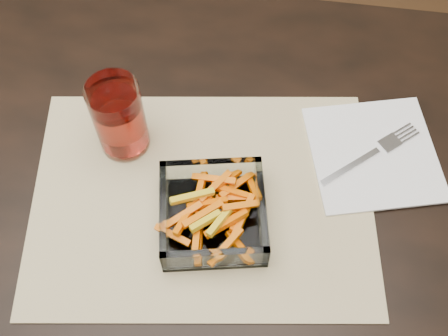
{
  "coord_description": "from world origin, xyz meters",
  "views": [
    {
      "loc": [
        0.23,
        -0.25,
        1.42
      ],
      "look_at": [
        0.18,
        0.1,
        0.78
      ],
      "focal_mm": 45.0,
      "sensor_mm": 36.0,
      "label": 1
    }
  ],
  "objects_px": {
    "glass_bowl": "(213,215)",
    "dining_table": "(93,252)",
    "fork": "(373,153)",
    "tumbler": "(120,119)"
  },
  "relations": [
    {
      "from": "glass_bowl",
      "to": "dining_table",
      "type": "bearing_deg",
      "value": -169.18
    },
    {
      "from": "dining_table",
      "to": "fork",
      "type": "distance_m",
      "value": 0.42
    },
    {
      "from": "tumbler",
      "to": "fork",
      "type": "distance_m",
      "value": 0.35
    },
    {
      "from": "dining_table",
      "to": "tumbler",
      "type": "height_order",
      "value": "tumbler"
    },
    {
      "from": "tumbler",
      "to": "dining_table",
      "type": "bearing_deg",
      "value": -102.97
    },
    {
      "from": "dining_table",
      "to": "glass_bowl",
      "type": "bearing_deg",
      "value": 10.82
    },
    {
      "from": "dining_table",
      "to": "glass_bowl",
      "type": "distance_m",
      "value": 0.21
    },
    {
      "from": "fork",
      "to": "tumbler",
      "type": "bearing_deg",
      "value": -126.2
    },
    {
      "from": "fork",
      "to": "glass_bowl",
      "type": "bearing_deg",
      "value": -97.98
    },
    {
      "from": "dining_table",
      "to": "tumbler",
      "type": "relative_size",
      "value": 13.3
    }
  ]
}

